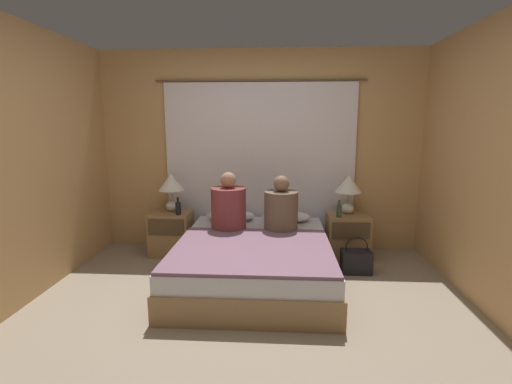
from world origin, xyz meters
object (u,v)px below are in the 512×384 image
(bed, at_px, (254,260))
(nightstand_right, at_px, (347,236))
(beer_bottle_on_left_stand, at_px, (178,208))
(beer_bottle_on_right_stand, at_px, (339,211))
(person_right_in_bed, at_px, (281,209))
(lamp_right, at_px, (349,187))
(pillow_left, at_px, (231,216))
(pillow_right, at_px, (286,217))
(handbag_on_floor, at_px, (356,261))
(nightstand_left, at_px, (172,233))
(lamp_left, at_px, (171,185))
(person_left_in_bed, at_px, (229,207))

(bed, bearing_deg, nightstand_right, 33.40)
(beer_bottle_on_left_stand, bearing_deg, beer_bottle_on_right_stand, -0.00)
(person_right_in_bed, bearing_deg, nightstand_right, 23.05)
(lamp_right, bearing_deg, pillow_left, -179.61)
(lamp_right, distance_m, pillow_right, 0.82)
(person_right_in_bed, distance_m, handbag_on_floor, 0.99)
(nightstand_left, height_order, lamp_left, lamp_left)
(nightstand_left, bearing_deg, lamp_left, 90.00)
(bed, distance_m, pillow_right, 0.88)
(lamp_right, bearing_deg, person_left_in_bed, -163.57)
(lamp_right, bearing_deg, handbag_on_floor, -87.88)
(nightstand_right, height_order, handbag_on_floor, nightstand_right)
(nightstand_right, height_order, pillow_right, pillow_right)
(person_left_in_bed, bearing_deg, pillow_right, 31.41)
(pillow_left, distance_m, beer_bottle_on_left_stand, 0.64)
(lamp_right, relative_size, beer_bottle_on_right_stand, 2.32)
(lamp_right, xyz_separation_m, handbag_on_floor, (0.02, -0.53, -0.72))
(pillow_right, distance_m, handbag_on_floor, 0.98)
(lamp_left, bearing_deg, nightstand_left, -90.00)
(nightstand_right, bearing_deg, beer_bottle_on_left_stand, -177.03)
(beer_bottle_on_left_stand, bearing_deg, person_right_in_bed, -10.93)
(person_right_in_bed, bearing_deg, bed, -126.63)
(person_right_in_bed, bearing_deg, lamp_left, 163.14)
(bed, relative_size, lamp_right, 4.22)
(person_left_in_bed, distance_m, beer_bottle_on_right_stand, 1.28)
(nightstand_left, height_order, beer_bottle_on_right_stand, beer_bottle_on_right_stand)
(pillow_left, bearing_deg, beer_bottle_on_right_stand, -7.20)
(lamp_right, relative_size, beer_bottle_on_left_stand, 2.22)
(handbag_on_floor, bearing_deg, pillow_right, 145.42)
(lamp_left, height_order, pillow_right, lamp_left)
(pillow_right, height_order, person_left_in_bed, person_left_in_bed)
(lamp_left, bearing_deg, bed, -35.83)
(pillow_left, height_order, person_right_in_bed, person_right_in_bed)
(beer_bottle_on_left_stand, distance_m, beer_bottle_on_right_stand, 1.90)
(nightstand_right, bearing_deg, person_right_in_bed, -156.95)
(lamp_right, bearing_deg, beer_bottle_on_left_stand, -175.13)
(handbag_on_floor, bearing_deg, beer_bottle_on_left_stand, 170.13)
(bed, xyz_separation_m, beer_bottle_on_left_stand, (-0.95, 0.60, 0.40))
(pillow_right, distance_m, person_right_in_bed, 0.45)
(beer_bottle_on_right_stand, distance_m, handbag_on_floor, 0.61)
(person_right_in_bed, xyz_separation_m, beer_bottle_on_right_stand, (0.67, 0.24, -0.06))
(lamp_left, height_order, handbag_on_floor, lamp_left)
(bed, bearing_deg, lamp_right, 35.83)
(lamp_right, height_order, pillow_left, lamp_right)
(nightstand_right, distance_m, person_right_in_bed, 0.96)
(pillow_right, distance_m, person_left_in_bed, 0.79)
(person_left_in_bed, bearing_deg, lamp_left, 151.87)
(nightstand_right, relative_size, pillow_left, 0.91)
(bed, bearing_deg, beer_bottle_on_left_stand, 147.53)
(nightstand_left, distance_m, beer_bottle_on_left_stand, 0.38)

